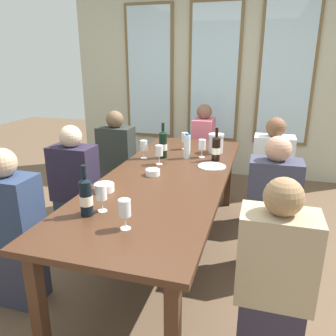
% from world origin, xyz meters
% --- Properties ---
extents(ground_plane, '(12.00, 12.00, 0.00)m').
position_xyz_m(ground_plane, '(0.00, 0.00, 0.00)').
color(ground_plane, brown).
extents(back_wall_with_windows, '(4.15, 0.10, 2.90)m').
position_xyz_m(back_wall_with_windows, '(0.00, 2.37, 1.45)').
color(back_wall_with_windows, '#B9B79D').
rests_on(back_wall_with_windows, ground).
extents(dining_table, '(0.95, 2.61, 0.74)m').
position_xyz_m(dining_table, '(0.00, 0.00, 0.68)').
color(dining_table, '#452819').
rests_on(dining_table, ground).
extents(white_plate_0, '(0.24, 0.24, 0.01)m').
position_xyz_m(white_plate_0, '(0.32, 0.31, 0.74)').
color(white_plate_0, white).
rests_on(white_plate_0, dining_table).
extents(metal_pitcher, '(0.16, 0.16, 0.19)m').
position_xyz_m(metal_pitcher, '(0.28, 0.80, 0.84)').
color(metal_pitcher, silver).
rests_on(metal_pitcher, dining_table).
extents(wine_bottle_0, '(0.08, 0.08, 0.34)m').
position_xyz_m(wine_bottle_0, '(-0.18, 0.46, 0.87)').
color(wine_bottle_0, black).
rests_on(wine_bottle_0, dining_table).
extents(wine_bottle_1, '(0.08, 0.08, 0.31)m').
position_xyz_m(wine_bottle_1, '(0.32, 0.51, 0.86)').
color(wine_bottle_1, black).
rests_on(wine_bottle_1, dining_table).
extents(wine_bottle_2, '(0.08, 0.08, 0.31)m').
position_xyz_m(wine_bottle_2, '(-0.26, -0.84, 0.86)').
color(wine_bottle_2, black).
rests_on(wine_bottle_2, dining_table).
extents(tasting_bowl_0, '(0.14, 0.14, 0.05)m').
position_xyz_m(tasting_bowl_0, '(-0.33, -0.46, 0.77)').
color(tasting_bowl_0, white).
rests_on(tasting_bowl_0, dining_table).
extents(tasting_bowl_1, '(0.12, 0.12, 0.05)m').
position_xyz_m(tasting_bowl_1, '(-0.11, -0.04, 0.76)').
color(tasting_bowl_1, white).
rests_on(tasting_bowl_1, dining_table).
extents(water_bottle, '(0.06, 0.06, 0.24)m').
position_xyz_m(water_bottle, '(0.04, 0.52, 0.85)').
color(water_bottle, white).
rests_on(water_bottle, dining_table).
extents(wine_glass_0, '(0.07, 0.07, 0.17)m').
position_xyz_m(wine_glass_0, '(-0.05, 0.84, 0.86)').
color(wine_glass_0, white).
rests_on(wine_glass_0, dining_table).
extents(wine_glass_1, '(0.07, 0.07, 0.17)m').
position_xyz_m(wine_glass_1, '(-0.15, 0.26, 0.86)').
color(wine_glass_1, white).
rests_on(wine_glass_1, dining_table).
extents(wine_glass_2, '(0.07, 0.07, 0.17)m').
position_xyz_m(wine_glass_2, '(0.18, 0.58, 0.86)').
color(wine_glass_2, white).
rests_on(wine_glass_2, dining_table).
extents(wine_glass_3, '(0.07, 0.07, 0.17)m').
position_xyz_m(wine_glass_3, '(-0.34, 0.39, 0.86)').
color(wine_glass_3, white).
rests_on(wine_glass_3, dining_table).
extents(wine_glass_4, '(0.07, 0.07, 0.17)m').
position_xyz_m(wine_glass_4, '(-0.19, -0.76, 0.86)').
color(wine_glass_4, white).
rests_on(wine_glass_4, dining_table).
extents(wine_glass_5, '(0.07, 0.07, 0.17)m').
position_xyz_m(wine_glass_5, '(0.03, -0.93, 0.86)').
color(wine_glass_5, white).
rests_on(wine_glass_5, dining_table).
extents(seated_person_0, '(0.38, 0.24, 1.11)m').
position_xyz_m(seated_person_0, '(-0.84, -0.04, 0.53)').
color(seated_person_0, '#23333D').
rests_on(seated_person_0, ground).
extents(seated_person_1, '(0.38, 0.24, 1.11)m').
position_xyz_m(seated_person_1, '(0.84, 0.01, 0.53)').
color(seated_person_1, '#27252F').
rests_on(seated_person_1, ground).
extents(seated_person_2, '(0.38, 0.24, 1.11)m').
position_xyz_m(seated_person_2, '(-0.84, 0.83, 0.53)').
color(seated_person_2, '#363039').
rests_on(seated_person_2, ground).
extents(seated_person_3, '(0.38, 0.24, 1.11)m').
position_xyz_m(seated_person_3, '(0.84, 0.85, 0.53)').
color(seated_person_3, '#372635').
rests_on(seated_person_3, ground).
extents(seated_person_4, '(0.38, 0.24, 1.11)m').
position_xyz_m(seated_person_4, '(-0.84, -0.83, 0.53)').
color(seated_person_4, '#2E2E3F').
rests_on(seated_person_4, ground).
extents(seated_person_5, '(0.38, 0.24, 1.11)m').
position_xyz_m(seated_person_5, '(0.84, -0.91, 0.53)').
color(seated_person_5, '#302B3A').
rests_on(seated_person_5, ground).
extents(seated_person_6, '(0.24, 0.38, 1.11)m').
position_xyz_m(seated_person_6, '(0.00, 1.65, 0.53)').
color(seated_person_6, '#362D3F').
rests_on(seated_person_6, ground).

